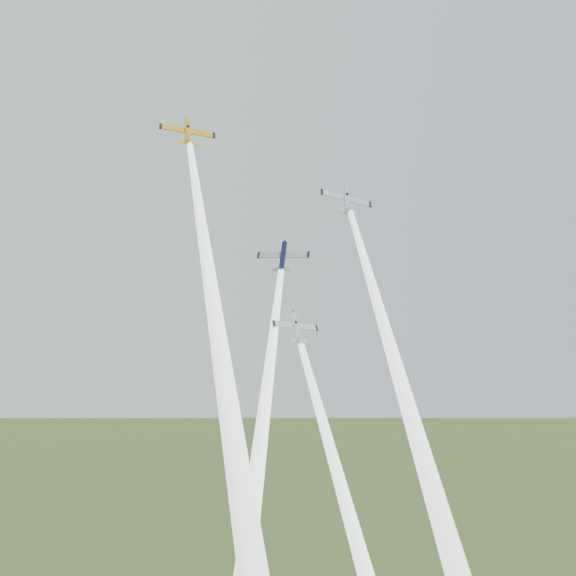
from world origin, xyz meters
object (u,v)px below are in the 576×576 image
at_px(plane_yellow, 188,132).
at_px(plane_silver_low, 296,328).
at_px(plane_navy, 283,256).
at_px(plane_silver_right, 347,200).

bearing_deg(plane_yellow, plane_silver_low, -30.25).
bearing_deg(plane_navy, plane_silver_right, 33.52).
xyz_separation_m(plane_yellow, plane_silver_right, (26.58, 2.68, -7.83)).
distance_m(plane_yellow, plane_navy, 23.48).
relative_size(plane_yellow, plane_silver_low, 1.26).
bearing_deg(plane_navy, plane_yellow, -151.51).
xyz_separation_m(plane_silver_right, plane_silver_low, (-12.52, -11.41, -21.44)).
relative_size(plane_yellow, plane_navy, 1.03).
bearing_deg(plane_silver_low, plane_navy, 82.79).
bearing_deg(plane_yellow, plane_navy, 5.19).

